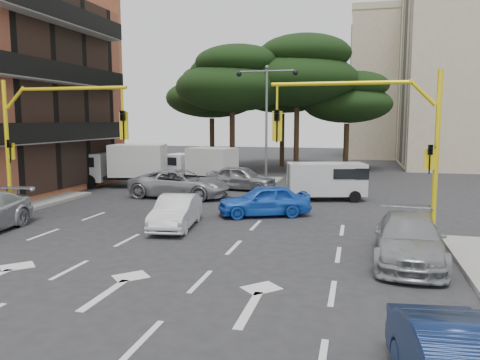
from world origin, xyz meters
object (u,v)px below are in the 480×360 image
at_px(signal_mast_right, 382,133).
at_px(car_silver_parked, 409,239).
at_px(car_silver_cross_a, 180,184).
at_px(box_truck_a, 123,166).
at_px(car_white_hatch, 176,212).
at_px(car_blue_compact, 264,200).
at_px(van_white, 326,181).
at_px(signal_mast_left, 43,131).
at_px(car_silver_cross_b, 241,178).
at_px(box_truck_b, 201,165).
at_px(street_lamp_center, 267,104).

height_order(signal_mast_right, car_silver_parked, signal_mast_right).
distance_m(car_silver_cross_a, car_silver_parked, 14.79).
bearing_deg(car_silver_parked, box_truck_a, 145.07).
bearing_deg(car_white_hatch, car_blue_compact, 39.78).
xyz_separation_m(car_white_hatch, van_white, (5.39, 8.30, 0.37)).
bearing_deg(car_silver_cross_a, signal_mast_left, 159.03).
height_order(car_silver_cross_a, car_silver_cross_b, car_silver_cross_a).
bearing_deg(box_truck_a, signal_mast_left, 178.26).
bearing_deg(car_white_hatch, car_silver_cross_b, 82.19).
xyz_separation_m(car_silver_cross_a, box_truck_a, (-5.19, 3.11, 0.60)).
xyz_separation_m(signal_mast_right, car_silver_cross_a, (-10.43, 7.39, -3.10)).
bearing_deg(box_truck_b, car_white_hatch, -151.35).
bearing_deg(car_blue_compact, car_white_hatch, -65.56).
xyz_separation_m(van_white, box_truck_a, (-13.19, 1.90, 0.36)).
height_order(signal_mast_right, signal_mast_left, same).
bearing_deg(car_silver_cross_a, car_white_hatch, -157.49).
xyz_separation_m(street_lamp_center, car_white_hatch, (-1.01, -13.71, -4.77)).
bearing_deg(car_blue_compact, car_silver_cross_b, 178.42).
distance_m(signal_mast_left, car_silver_parked, 14.92).
xyz_separation_m(signal_mast_right, box_truck_b, (-11.30, 13.51, -2.65)).
bearing_deg(van_white, box_truck_b, -133.80).
xyz_separation_m(signal_mast_right, box_truck_a, (-15.62, 10.50, -2.50)).
bearing_deg(car_blue_compact, signal_mast_right, 30.89).
bearing_deg(car_white_hatch, car_silver_parked, -24.18).
bearing_deg(street_lamp_center, car_silver_cross_a, -118.72).
bearing_deg(car_silver_parked, box_truck_b, 130.42).
distance_m(car_silver_parked, box_truck_a, 20.79).
bearing_deg(van_white, car_silver_cross_b, -128.97).
relative_size(car_white_hatch, car_silver_cross_b, 0.90).
xyz_separation_m(car_blue_compact, car_silver_cross_a, (-5.57, 3.86, 0.07)).
height_order(signal_mast_left, car_silver_cross_a, signal_mast_left).
distance_m(car_blue_compact, van_white, 5.63).
bearing_deg(car_silver_cross_b, car_silver_cross_a, 152.70).
bearing_deg(street_lamp_center, van_white, -51.05).
distance_m(signal_mast_right, box_truck_a, 18.98).
relative_size(car_silver_cross_a, car_silver_cross_b, 1.27).
relative_size(signal_mast_right, car_white_hatch, 1.51).
bearing_deg(street_lamp_center, box_truck_b, -173.66).
relative_size(box_truck_a, box_truck_b, 1.12).
height_order(car_silver_parked, box_truck_a, box_truck_a).
bearing_deg(car_white_hatch, van_white, 49.24).
relative_size(van_white, box_truck_b, 0.82).
height_order(van_white, box_truck_a, box_truck_a).
bearing_deg(car_white_hatch, box_truck_b, 97.00).
xyz_separation_m(street_lamp_center, car_silver_cross_a, (-3.63, -6.62, -4.65)).
height_order(signal_mast_left, car_silver_cross_b, signal_mast_left).
bearing_deg(signal_mast_right, car_blue_compact, 144.01).
bearing_deg(car_white_hatch, car_silver_cross_a, 102.42).
bearing_deg(box_truck_b, car_silver_cross_b, -111.73).
distance_m(street_lamp_center, car_silver_cross_a, 8.86).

